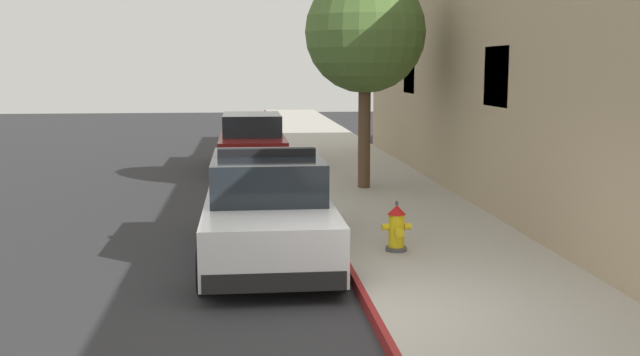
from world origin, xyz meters
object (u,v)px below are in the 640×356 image
at_px(fire_hydrant, 397,228).
at_px(street_tree, 365,33).
at_px(police_cruiser, 267,210).
at_px(parked_car_silver_ahead, 252,142).

xyz_separation_m(fire_hydrant, street_tree, (0.48, 5.91, 3.14)).
bearing_deg(police_cruiser, fire_hydrant, -12.03).
bearing_deg(police_cruiser, street_tree, 66.39).
distance_m(parked_car_silver_ahead, street_tree, 6.10).
bearing_deg(street_tree, fire_hydrant, -94.64).
height_order(parked_car_silver_ahead, street_tree, street_tree).
relative_size(police_cruiser, parked_car_silver_ahead, 1.00).
xyz_separation_m(parked_car_silver_ahead, street_tree, (2.50, -4.75, 2.91)).
relative_size(parked_car_silver_ahead, street_tree, 0.99).
bearing_deg(fire_hydrant, street_tree, 85.36).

